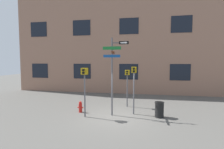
{
  "coord_description": "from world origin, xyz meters",
  "views": [
    {
      "loc": [
        1.56,
        -9.83,
        3.23
      ],
      "look_at": [
        -0.34,
        0.25,
        2.45
      ],
      "focal_mm": 28.0,
      "sensor_mm": 36.0,
      "label": 1
    }
  ],
  "objects": [
    {
      "name": "fire_hydrant",
      "position": [
        -2.42,
        0.47,
        0.34
      ],
      "size": [
        0.37,
        0.21,
        0.71
      ],
      "color": "red",
      "rests_on": "ground_plane"
    },
    {
      "name": "trash_bin",
      "position": [
        2.42,
        0.37,
        0.45
      ],
      "size": [
        0.53,
        0.53,
        0.89
      ],
      "color": "black",
      "rests_on": "ground_plane"
    },
    {
      "name": "street_sign_pole",
      "position": [
        -0.26,
        0.24,
        2.8
      ],
      "size": [
        1.51,
        1.02,
        4.6
      ],
      "color": "#4C4C51",
      "rests_on": "ground_plane"
    },
    {
      "name": "pedestrian_signal_right",
      "position": [
        0.92,
        0.7,
        2.24
      ],
      "size": [
        0.35,
        0.4,
        2.92
      ],
      "color": "#4C4C51",
      "rests_on": "ground_plane"
    },
    {
      "name": "ground_plane",
      "position": [
        0.0,
        0.0,
        0.0
      ],
      "size": [
        60.0,
        60.0,
        0.0
      ],
      "primitive_type": "plane",
      "color": "#595651"
    },
    {
      "name": "pedestrian_signal_left",
      "position": [
        -1.83,
        -0.35,
        2.27
      ],
      "size": [
        0.42,
        0.4,
        2.87
      ],
      "color": "#4C4C51",
      "rests_on": "ground_plane"
    },
    {
      "name": "building_facade",
      "position": [
        -0.0,
        7.59,
        6.61
      ],
      "size": [
        24.0,
        0.63,
        13.21
      ],
      "color": "#936B56",
      "rests_on": "ground_plane"
    },
    {
      "name": "pedestrian_signal_across",
      "position": [
        0.35,
        2.39,
        2.04
      ],
      "size": [
        0.37,
        0.4,
        2.64
      ],
      "color": "#4C4C51",
      "rests_on": "ground_plane"
    }
  ]
}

